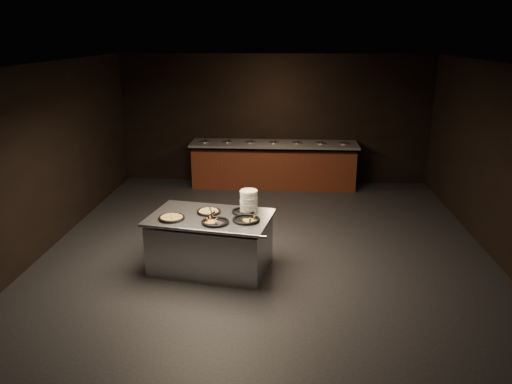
% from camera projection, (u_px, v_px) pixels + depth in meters
% --- Properties ---
extents(room, '(7.02, 8.02, 2.92)m').
position_uv_depth(room, '(267.00, 163.00, 7.52)').
color(room, black).
rests_on(room, ground).
extents(salad_bar, '(3.70, 0.83, 1.18)m').
position_uv_depth(salad_bar, '(274.00, 167.00, 11.21)').
color(salad_bar, '#592215').
rests_on(salad_bar, ground).
extents(serving_counter, '(1.88, 1.39, 0.82)m').
position_uv_depth(serving_counter, '(211.00, 243.00, 7.28)').
color(serving_counter, silver).
rests_on(serving_counter, ground).
extents(plate_stack, '(0.26, 0.26, 0.32)m').
position_uv_depth(plate_stack, '(249.00, 201.00, 7.28)').
color(plate_stack, silver).
rests_on(plate_stack, serving_counter).
extents(pan_veggie_whole, '(0.37, 0.37, 0.04)m').
position_uv_depth(pan_veggie_whole, '(172.00, 218.00, 7.03)').
color(pan_veggie_whole, black).
rests_on(pan_veggie_whole, serving_counter).
extents(pan_cheese_whole, '(0.35, 0.35, 0.04)m').
position_uv_depth(pan_cheese_whole, '(209.00, 212.00, 7.27)').
color(pan_cheese_whole, black).
rests_on(pan_cheese_whole, serving_counter).
extents(pan_cheese_slices_a, '(0.34, 0.34, 0.04)m').
position_uv_depth(pan_cheese_slices_a, '(243.00, 211.00, 7.28)').
color(pan_cheese_slices_a, black).
rests_on(pan_cheese_slices_a, serving_counter).
extents(pan_cheese_slices_b, '(0.39, 0.39, 0.04)m').
position_uv_depth(pan_cheese_slices_b, '(215.00, 222.00, 6.88)').
color(pan_cheese_slices_b, black).
rests_on(pan_cheese_slices_b, serving_counter).
extents(pan_veggie_slices, '(0.39, 0.39, 0.04)m').
position_uv_depth(pan_veggie_slices, '(246.00, 219.00, 6.97)').
color(pan_veggie_slices, black).
rests_on(pan_veggie_slices, serving_counter).
extents(server_left, '(0.20, 0.28, 0.15)m').
position_uv_depth(server_left, '(210.00, 212.00, 7.09)').
color(server_left, silver).
rests_on(server_left, serving_counter).
extents(server_right, '(0.27, 0.27, 0.17)m').
position_uv_depth(server_right, '(214.00, 217.00, 6.90)').
color(server_right, silver).
rests_on(server_right, serving_counter).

